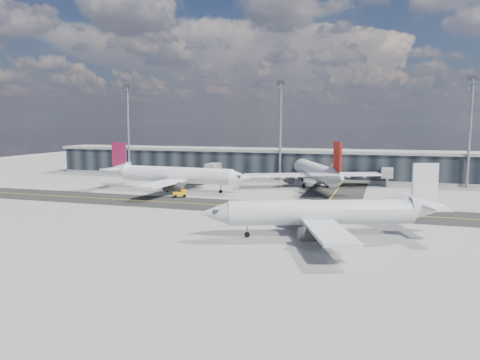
{
  "coord_description": "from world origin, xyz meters",
  "views": [
    {
      "loc": [
        29.64,
        -85.44,
        17.07
      ],
      "look_at": [
        0.58,
        6.99,
        5.0
      ],
      "focal_mm": 35.0,
      "sensor_mm": 36.0,
      "label": 1
    }
  ],
  "objects_px": {
    "airliner_af": "(175,175)",
    "airliner_near": "(325,213)",
    "airliner_redtail": "(315,172)",
    "service_van": "(322,184)",
    "baggage_tug": "(181,193)"
  },
  "relations": [
    {
      "from": "airliner_af",
      "to": "airliner_near",
      "type": "relative_size",
      "value": 1.11
    },
    {
      "from": "airliner_redtail",
      "to": "airliner_af",
      "type": "bearing_deg",
      "value": -178.19
    },
    {
      "from": "airliner_af",
      "to": "service_van",
      "type": "height_order",
      "value": "airliner_af"
    },
    {
      "from": "airliner_redtail",
      "to": "service_van",
      "type": "height_order",
      "value": "airliner_redtail"
    },
    {
      "from": "baggage_tug",
      "to": "service_van",
      "type": "height_order",
      "value": "baggage_tug"
    },
    {
      "from": "airliner_redtail",
      "to": "airliner_near",
      "type": "xyz_separation_m",
      "value": [
        9.03,
        -52.03,
        -0.59
      ]
    },
    {
      "from": "baggage_tug",
      "to": "service_van",
      "type": "bearing_deg",
      "value": 100.37
    },
    {
      "from": "airliner_near",
      "to": "baggage_tug",
      "type": "relative_size",
      "value": 10.55
    },
    {
      "from": "airliner_redtail",
      "to": "baggage_tug",
      "type": "relative_size",
      "value": 12.11
    },
    {
      "from": "airliner_near",
      "to": "baggage_tug",
      "type": "height_order",
      "value": "airliner_near"
    },
    {
      "from": "airliner_af",
      "to": "airliner_redtail",
      "type": "distance_m",
      "value": 36.33
    },
    {
      "from": "airliner_redtail",
      "to": "airliner_near",
      "type": "height_order",
      "value": "airliner_redtail"
    },
    {
      "from": "airliner_redtail",
      "to": "baggage_tug",
      "type": "bearing_deg",
      "value": -161.19
    },
    {
      "from": "baggage_tug",
      "to": "service_van",
      "type": "xyz_separation_m",
      "value": [
        28.34,
        28.36,
        -0.28
      ]
    },
    {
      "from": "airliner_redtail",
      "to": "service_van",
      "type": "relative_size",
      "value": 8.24
    }
  ]
}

